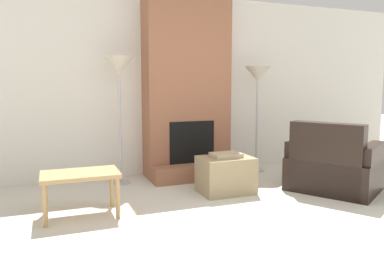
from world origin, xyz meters
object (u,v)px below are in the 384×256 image
at_px(ottoman, 226,174).
at_px(armchair, 333,169).
at_px(floor_lamp_right, 258,79).
at_px(side_table, 80,178).
at_px(floor_lamp_left, 119,71).

xyz_separation_m(ottoman, armchair, (1.27, -0.39, 0.05)).
xyz_separation_m(ottoman, floor_lamp_right, (0.95, 0.89, 1.17)).
height_order(side_table, floor_lamp_right, floor_lamp_right).
relative_size(armchair, floor_lamp_left, 0.79).
relative_size(side_table, floor_lamp_left, 0.45).
xyz_separation_m(side_table, floor_lamp_left, (0.60, 1.11, 1.10)).
xyz_separation_m(side_table, floor_lamp_right, (2.66, 1.11, 1.01)).
relative_size(ottoman, side_table, 0.85).
xyz_separation_m(ottoman, floor_lamp_left, (-1.11, 0.89, 1.25)).
distance_m(ottoman, floor_lamp_left, 1.89).
height_order(ottoman, floor_lamp_left, floor_lamp_left).
bearing_deg(ottoman, floor_lamp_left, 141.12).
relative_size(side_table, floor_lamp_right, 0.47).
height_order(armchair, floor_lamp_right, floor_lamp_right).
bearing_deg(armchair, floor_lamp_right, -17.57).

